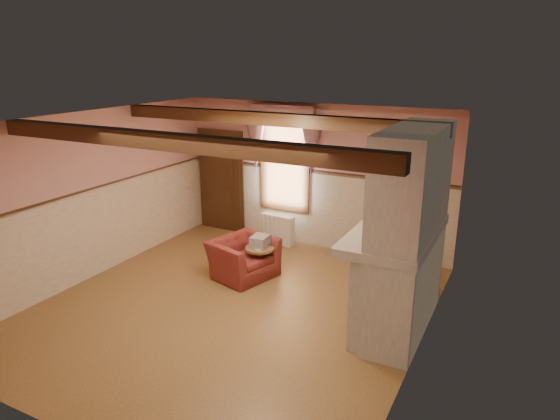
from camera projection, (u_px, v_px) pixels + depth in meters
The scene contains 26 objects.
floor at pixel (232, 307), 7.56m from camera, with size 5.50×6.00×0.01m, color brown.
ceiling at pixel (226, 121), 6.72m from camera, with size 5.50×6.00×0.01m, color silver.
wall_back at pixel (313, 176), 9.69m from camera, with size 5.50×0.02×2.80m, color tan.
wall_front at pixel (53, 311), 4.59m from camera, with size 5.50×0.02×2.80m, color tan.
wall_left at pixel (91, 196), 8.34m from camera, with size 0.02×6.00×2.80m, color tan.
wall_right at pixel (424, 253), 5.94m from camera, with size 0.02×6.00×2.80m, color tan.
wainscot at pixel (231, 261), 7.33m from camera, with size 5.50×6.00×1.50m, color beige, non-canonical shape.
chair_rail at pixel (229, 213), 7.11m from camera, with size 5.50×6.00×0.08m, color black, non-canonical shape.
firebox at pixel (373, 292), 7.06m from camera, with size 0.20×0.95×0.90m, color black.
armchair at pixel (243, 258), 8.52m from camera, with size 1.03×0.90×0.67m, color maroon.
side_table at pixel (260, 262), 8.49m from camera, with size 0.49×0.49×0.55m, color brown.
book_stack at pixel (260, 242), 8.39m from camera, with size 0.26×0.32×0.20m, color #B7AD8C.
radiator at pixel (278, 229), 10.03m from camera, with size 0.70×0.18×0.60m, color white.
bowl at pixel (393, 230), 6.52m from camera, with size 0.34×0.34×0.08m, color brown.
mantel_clock at pixel (410, 207), 7.32m from camera, with size 0.14×0.24×0.20m, color black.
oil_lamp at pixel (400, 215), 6.81m from camera, with size 0.11×0.11×0.28m, color gold.
candle_red at pixel (381, 241), 6.04m from camera, with size 0.06×0.06×0.16m, color #B01519.
jar_yellow at pixel (389, 233), 6.37m from camera, with size 0.06×0.06×0.12m, color gold.
fireplace at pixel (409, 233), 6.59m from camera, with size 0.85×2.00×2.80m, color gray.
mantel at pixel (395, 234), 6.68m from camera, with size 1.05×2.05×0.12m, color gray.
overmantel_mirror at pixel (384, 188), 6.58m from camera, with size 0.06×1.44×1.04m, color silver.
door at pixel (222, 182), 10.66m from camera, with size 1.10×0.10×2.10m, color black.
window at pixel (285, 161), 9.85m from camera, with size 1.06×0.08×2.02m, color white.
window_drapes at pixel (283, 131), 9.60m from camera, with size 1.30×0.14×1.40m, color gray.
ceiling_beam_front at pixel (169, 142), 5.74m from camera, with size 5.50×0.18×0.20m, color black.
ceiling_beam_back at pixel (269, 119), 7.77m from camera, with size 5.50×0.18×0.20m, color black.
Camera 1 is at (3.74, -5.70, 3.65)m, focal length 32.00 mm.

